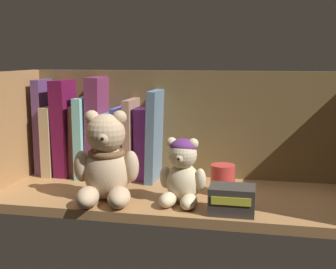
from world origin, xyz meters
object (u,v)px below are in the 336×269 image
book_8 (134,138)px  teddy_bear_larger (106,163)px  book_0 (46,126)px  book_3 (79,139)px  book_2 (68,127)px  book_6 (112,144)px  book_1 (56,139)px  small_product_box (232,200)px  teddy_bear_smaller (182,173)px  book_4 (88,136)px  book_7 (124,142)px  book_10 (157,134)px  pillar_candle (223,179)px  book_5 (99,126)px  book_9 (145,143)px

book_8 → teddy_bear_larger: book_8 is taller
book_0 → book_3: (8.89, 0.00, -3.08)cm
book_2 → book_6: (11.47, 0.00, -3.85)cm
book_1 → book_6: size_ratio=1.08×
book_6 → small_product_box: bearing=-35.1°
book_1 → teddy_bear_smaller: book_1 is taller
teddy_bear_larger → teddy_bear_smaller: 15.59cm
book_4 → teddy_bear_smaller: bearing=-33.3°
teddy_bear_smaller → book_7: bearing=135.0°
book_10 → book_1: bearing=180.0°
book_0 → book_1: size_ratio=1.38×
pillar_candle → book_2: bearing=165.7°
book_1 → pillar_candle: size_ratio=2.66×
book_0 → book_5: size_ratio=0.97×
book_6 → book_2: bearing=180.0°
book_2 → book_4: size_ratio=1.21×
book_5 → book_0: bearing=180.0°
book_1 → book_10: (26.05, 0.00, 2.16)cm
book_5 → book_10: bearing=0.0°
book_2 → pillar_candle: 41.63cm
book_5 → teddy_bear_smaller: (23.90, -17.64, -5.82)cm
teddy_bear_smaller → pillar_candle: teddy_bear_smaller is taller
book_2 → book_4: (5.20, 0.00, -2.01)cm
teddy_bear_larger → teddy_bear_smaller: teddy_bear_larger is taller
book_5 → book_4: bearing=180.0°
book_1 → book_5: bearing=0.0°
book_5 → book_6: book_5 is taller
book_8 → teddy_bear_larger: 19.14cm
book_2 → book_1: bearing=180.0°
book_1 → small_product_box: book_1 is taller
book_9 → teddy_bear_smaller: bearing=-55.2°
book_9 → book_5: bearing=180.0°
book_9 → book_2: bearing=180.0°
small_product_box → book_0: bearing=155.8°
book_1 → teddy_bear_smaller: (35.44, -17.64, -2.23)cm
book_4 → book_9: (14.63, 0.00, -1.20)cm
book_8 → book_0: bearing=180.0°
book_0 → book_2: size_ratio=1.00×
book_3 → book_10: (19.73, 0.00, 2.00)cm
book_0 → teddy_bear_larger: size_ratio=1.27×
book_2 → book_6: size_ratio=1.49×
book_6 → teddy_bear_larger: 19.75cm
book_5 → teddy_bear_larger: (8.46, -19.06, -4.22)cm
book_3 → book_10: book_10 is taller
book_2 → book_7: bearing=0.0°
book_3 → book_4: book_4 is taller
pillar_candle → small_product_box: pillar_candle is taller
book_2 → teddy_bear_smaller: book_2 is taller
teddy_bear_larger → book_5: bearing=113.9°
book_0 → book_8: book_0 is taller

